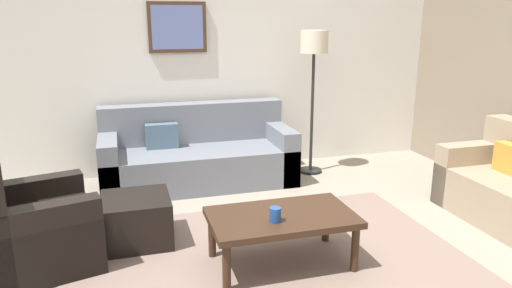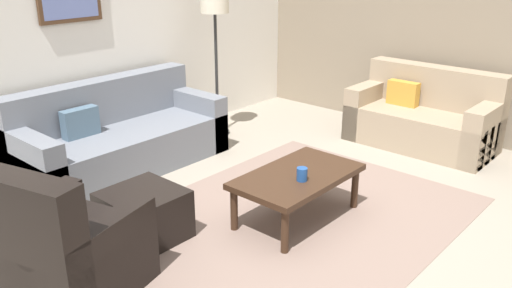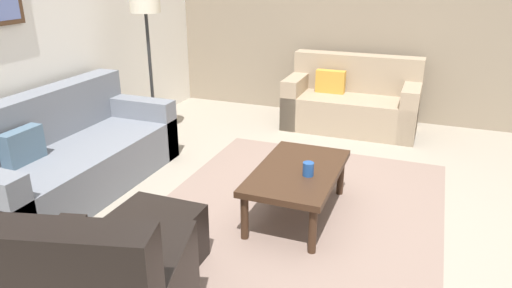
# 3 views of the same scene
# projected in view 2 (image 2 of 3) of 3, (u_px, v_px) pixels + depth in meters

# --- Properties ---
(ground_plane) EXTENTS (8.00, 8.00, 0.00)m
(ground_plane) POSITION_uv_depth(u_px,v_px,m) (290.00, 221.00, 4.43)
(ground_plane) COLOR gray
(rear_partition) EXTENTS (6.00, 0.12, 2.80)m
(rear_partition) POSITION_uv_depth(u_px,v_px,m) (98.00, 23.00, 5.54)
(rear_partition) COLOR silver
(rear_partition) RESTS_ON ground_plane
(stone_feature_panel) EXTENTS (0.12, 5.20, 2.80)m
(stone_feature_panel) POSITION_uv_depth(u_px,v_px,m) (453.00, 17.00, 6.04)
(stone_feature_panel) COLOR gray
(stone_feature_panel) RESTS_ON ground_plane
(area_rug) EXTENTS (3.10, 2.32, 0.01)m
(area_rug) POSITION_uv_depth(u_px,v_px,m) (290.00, 220.00, 4.43)
(area_rug) COLOR #80695E
(area_rug) RESTS_ON ground_plane
(couch_main) EXTENTS (2.14, 0.92, 0.88)m
(couch_main) POSITION_uv_depth(u_px,v_px,m) (117.00, 138.00, 5.46)
(couch_main) COLOR slate
(couch_main) RESTS_ON ground_plane
(couch_loveseat) EXTENTS (0.81, 1.59, 0.88)m
(couch_loveseat) POSITION_uv_depth(u_px,v_px,m) (425.00, 119.00, 6.06)
(couch_loveseat) COLOR gray
(couch_loveseat) RESTS_ON ground_plane
(armchair_leather) EXTENTS (0.98, 0.98, 0.95)m
(armchair_leather) POSITION_uv_depth(u_px,v_px,m) (62.00, 256.00, 3.37)
(armchair_leather) COLOR black
(armchair_leather) RESTS_ON ground_plane
(ottoman) EXTENTS (0.56, 0.56, 0.40)m
(ottoman) POSITION_uv_depth(u_px,v_px,m) (144.00, 215.00, 4.10)
(ottoman) COLOR black
(ottoman) RESTS_ON ground_plane
(coffee_table) EXTENTS (1.10, 0.64, 0.41)m
(coffee_table) POSITION_uv_depth(u_px,v_px,m) (298.00, 179.00, 4.35)
(coffee_table) COLOR #382316
(coffee_table) RESTS_ON ground_plane
(cup) EXTENTS (0.09, 0.09, 0.11)m
(cup) POSITION_uv_depth(u_px,v_px,m) (302.00, 174.00, 4.18)
(cup) COLOR #1E478C
(cup) RESTS_ON coffee_table
(lamp_standing) EXTENTS (0.32, 0.32, 1.71)m
(lamp_standing) POSITION_uv_depth(u_px,v_px,m) (215.00, 17.00, 6.01)
(lamp_standing) COLOR black
(lamp_standing) RESTS_ON ground_plane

